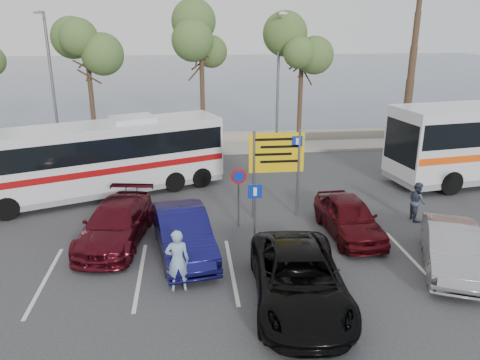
{
  "coord_description": "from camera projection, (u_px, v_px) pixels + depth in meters",
  "views": [
    {
      "loc": [
        -2.43,
        -14.29,
        7.55
      ],
      "look_at": [
        -0.47,
        3.0,
        1.69
      ],
      "focal_mm": 35.0,
      "sensor_mm": 36.0,
      "label": 1
    }
  ],
  "objects": [
    {
      "name": "ground",
      "position": [
        263.0,
        253.0,
        16.13
      ],
      "size": [
        120.0,
        120.0,
        0.0
      ],
      "primitive_type": "plane",
      "color": "#313134",
      "rests_on": "ground"
    },
    {
      "name": "kerb_strip",
      "position": [
        228.0,
        148.0,
        29.28
      ],
      "size": [
        44.0,
        2.4,
        0.15
      ],
      "primitive_type": "cube",
      "color": "gray",
      "rests_on": "ground"
    },
    {
      "name": "seawall",
      "position": [
        225.0,
        138.0,
        31.09
      ],
      "size": [
        48.0,
        0.8,
        0.6
      ],
      "primitive_type": "cube",
      "color": "tan",
      "rests_on": "ground"
    },
    {
      "name": "sea",
      "position": [
        202.0,
        74.0,
        72.62
      ],
      "size": [
        140.0,
        140.0,
        0.0
      ],
      "primitive_type": "plane",
      "color": "#3D4C62",
      "rests_on": "ground"
    },
    {
      "name": "tree_left",
      "position": [
        87.0,
        51.0,
        26.54
      ],
      "size": [
        3.2,
        3.2,
        7.2
      ],
      "color": "#382619",
      "rests_on": "kerb_strip"
    },
    {
      "name": "tree_mid",
      "position": [
        201.0,
        39.0,
        27.02
      ],
      "size": [
        3.2,
        3.2,
        8.0
      ],
      "color": "#382619",
      "rests_on": "kerb_strip"
    },
    {
      "name": "tree_right",
      "position": [
        302.0,
        47.0,
        27.82
      ],
      "size": [
        3.2,
        3.2,
        7.4
      ],
      "color": "#382619",
      "rests_on": "kerb_strip"
    },
    {
      "name": "street_lamp_left",
      "position": [
        51.0,
        78.0,
        26.32
      ],
      "size": [
        0.45,
        1.15,
        8.01
      ],
      "color": "slate",
      "rests_on": "kerb_strip"
    },
    {
      "name": "street_lamp_right",
      "position": [
        278.0,
        75.0,
        27.7
      ],
      "size": [
        0.45,
        1.15,
        8.01
      ],
      "color": "slate",
      "rests_on": "kerb_strip"
    },
    {
      "name": "direction_sign",
      "position": [
        277.0,
        159.0,
        18.47
      ],
      "size": [
        2.2,
        0.12,
        3.6
      ],
      "color": "slate",
      "rests_on": "ground"
    },
    {
      "name": "sign_no_stop",
      "position": [
        239.0,
        188.0,
        17.8
      ],
      "size": [
        0.6,
        0.08,
        2.35
      ],
      "color": "slate",
      "rests_on": "ground"
    },
    {
      "name": "sign_parking",
      "position": [
        255.0,
        206.0,
        16.38
      ],
      "size": [
        0.5,
        0.07,
        2.25
      ],
      "color": "slate",
      "rests_on": "ground"
    },
    {
      "name": "lane_markings",
      "position": [
        233.0,
        269.0,
        15.06
      ],
      "size": [
        12.02,
        4.2,
        0.01
      ],
      "primitive_type": null,
      "color": "silver",
      "rests_on": "ground"
    },
    {
      "name": "coach_bus_left",
      "position": [
        98.0,
        161.0,
        21.03
      ],
      "size": [
        11.4,
        6.37,
        3.52
      ],
      "color": "silver",
      "rests_on": "ground"
    },
    {
      "name": "car_blue",
      "position": [
        183.0,
        233.0,
        15.85
      ],
      "size": [
        2.4,
        4.94,
        1.56
      ],
      "primitive_type": "imported",
      "rotation": [
        0.0,
        0.0,
        0.16
      ],
      "color": "#100F4A",
      "rests_on": "ground"
    },
    {
      "name": "car_maroon",
      "position": [
        116.0,
        223.0,
        16.76
      ],
      "size": [
        2.77,
        5.23,
        1.44
      ],
      "primitive_type": "imported",
      "rotation": [
        0.0,
        0.0,
        -0.16
      ],
      "color": "#4D0C16",
      "rests_on": "ground"
    },
    {
      "name": "car_red",
      "position": [
        349.0,
        217.0,
        17.31
      ],
      "size": [
        1.85,
        4.3,
        1.45
      ],
      "primitive_type": "imported",
      "rotation": [
        0.0,
        0.0,
        0.03
      ],
      "color": "#44090F",
      "rests_on": "ground"
    },
    {
      "name": "suv_black",
      "position": [
        299.0,
        279.0,
        13.06
      ],
      "size": [
        2.95,
        5.61,
        1.51
      ],
      "primitive_type": "imported",
      "rotation": [
        0.0,
        0.0,
        -0.09
      ],
      "color": "black",
      "rests_on": "ground"
    },
    {
      "name": "car_silver_b",
      "position": [
        451.0,
        249.0,
        14.89
      ],
      "size": [
        3.12,
        4.63,
        1.44
      ],
      "primitive_type": "imported",
      "rotation": [
        0.0,
        0.0,
        -0.4
      ],
      "color": "gray",
      "rests_on": "ground"
    },
    {
      "name": "pedestrian_near",
      "position": [
        177.0,
        261.0,
        13.63
      ],
      "size": [
        0.74,
        0.51,
        1.94
      ],
      "primitive_type": "imported",
      "rotation": [
        0.0,
        0.0,
        3.21
      ],
      "color": "#829DBD",
      "rests_on": "ground"
    },
    {
      "name": "pedestrian_far",
      "position": [
        417.0,
        201.0,
        18.66
      ],
      "size": [
        0.61,
        0.77,
        1.58
      ],
      "primitive_type": "imported",
      "rotation": [
        0.0,
        0.0,
        1.56
      ],
      "color": "#373E52",
      "rests_on": "ground"
    }
  ]
}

